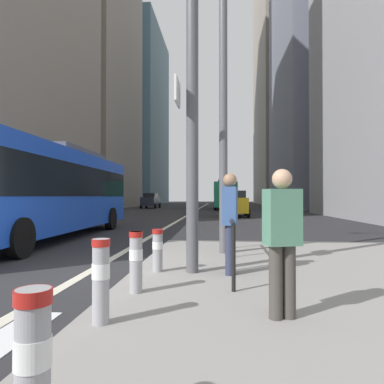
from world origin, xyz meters
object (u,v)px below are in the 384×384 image
(car_receding_near, at_px, (235,203))
(bollard_right, at_px, (136,258))
(pedestrian_waiting, at_px, (282,235))
(pedestrian_walking, at_px, (230,218))
(traffic_signal_gantry, at_px, (73,55))
(bollard_left, at_px, (101,276))
(city_bus_blue_oncoming, at_px, (46,187))
(bollard_front, at_px, (33,363))
(car_oncoming_mid, at_px, (151,201))
(bollard_back, at_px, (158,248))
(street_lamp_post, at_px, (223,41))
(city_bus_red_receding, at_px, (226,194))

(car_receding_near, bearing_deg, bollard_right, -96.10)
(pedestrian_waiting, height_order, pedestrian_walking, pedestrian_walking)
(traffic_signal_gantry, xyz_separation_m, bollard_left, (1.45, -2.58, -3.48))
(car_receding_near, distance_m, traffic_signal_gantry, 20.66)
(car_receding_near, height_order, bollard_left, car_receding_near)
(city_bus_blue_oncoming, relative_size, bollard_right, 13.52)
(car_receding_near, height_order, bollard_front, car_receding_near)
(car_oncoming_mid, xyz_separation_m, bollard_left, (7.76, -41.16, -0.34))
(bollard_back, bearing_deg, bollard_right, -92.45)
(street_lamp_post, xyz_separation_m, bollard_front, (-1.06, -6.67, -4.65))
(bollard_left, height_order, bollard_right, bollard_left)
(car_receding_near, bearing_deg, pedestrian_walking, -92.63)
(street_lamp_post, bearing_deg, bollard_back, -118.99)
(city_bus_blue_oncoming, height_order, pedestrian_walking, city_bus_blue_oncoming)
(city_bus_red_receding, relative_size, bollard_front, 12.84)
(pedestrian_walking, bearing_deg, car_receding_near, 87.37)
(bollard_back, bearing_deg, pedestrian_waiting, -51.37)
(city_bus_blue_oncoming, height_order, bollard_right, city_bus_blue_oncoming)
(traffic_signal_gantry, height_order, pedestrian_waiting, traffic_signal_gantry)
(car_oncoming_mid, xyz_separation_m, car_receding_near, (10.13, -18.52, -0.00))
(traffic_signal_gantry, bearing_deg, city_bus_blue_oncoming, 121.23)
(street_lamp_post, bearing_deg, bollard_right, -109.59)
(bollard_right, relative_size, pedestrian_walking, 0.49)
(bollard_left, height_order, pedestrian_waiting, pedestrian_waiting)
(bollard_right, bearing_deg, car_oncoming_mid, 101.11)
(city_bus_red_receding, xyz_separation_m, car_oncoming_mid, (-9.80, 2.55, -0.85))
(car_oncoming_mid, distance_m, bollard_right, 40.71)
(city_bus_blue_oncoming, height_order, car_oncoming_mid, city_bus_blue_oncoming)
(bollard_left, distance_m, pedestrian_walking, 2.92)
(bollard_left, bearing_deg, street_lamp_post, 74.21)
(bollard_right, bearing_deg, city_bus_blue_oncoming, 125.29)
(pedestrian_walking, bearing_deg, bollard_front, -104.79)
(car_oncoming_mid, distance_m, car_receding_near, 21.11)
(city_bus_red_receding, distance_m, traffic_signal_gantry, 36.27)
(traffic_signal_gantry, relative_size, street_lamp_post, 0.83)
(city_bus_blue_oncoming, bearing_deg, bollard_front, -62.94)
(city_bus_blue_oncoming, height_order, traffic_signal_gantry, traffic_signal_gantry)
(bollard_right, bearing_deg, pedestrian_walking, 43.00)
(bollard_left, xyz_separation_m, bollard_back, (0.14, 2.60, -0.07))
(car_oncoming_mid, xyz_separation_m, bollard_front, (8.05, -43.04, -0.35))
(car_oncoming_mid, relative_size, traffic_signal_gantry, 0.64)
(pedestrian_waiting, bearing_deg, street_lamp_post, 97.80)
(bollard_front, height_order, bollard_back, bollard_front)
(city_bus_red_receding, relative_size, car_receding_near, 2.79)
(bollard_left, relative_size, bollard_right, 1.05)
(traffic_signal_gantry, bearing_deg, city_bus_red_receding, 84.47)
(city_bus_blue_oncoming, height_order, bollard_left, city_bus_blue_oncoming)
(car_oncoming_mid, height_order, street_lamp_post, street_lamp_post)
(bollard_front, height_order, pedestrian_waiting, pedestrian_waiting)
(city_bus_blue_oncoming, relative_size, bollard_back, 15.26)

